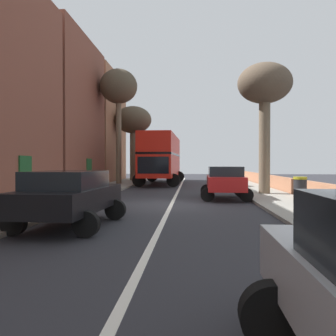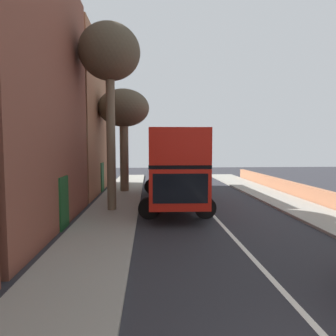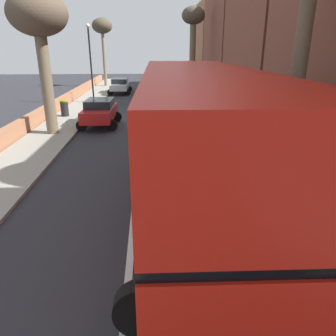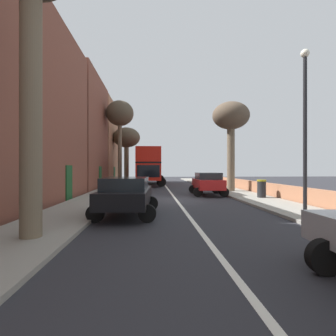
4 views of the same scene
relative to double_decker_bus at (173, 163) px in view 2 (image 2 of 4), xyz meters
name	(u,v)px [view 2 (image 2 of 4)]	position (x,y,z in m)	size (l,w,h in m)	color
double_decker_bus	(173,163)	(0.00, 0.00, 0.00)	(3.73, 10.52, 4.06)	red
street_tree_left_0	(110,57)	(-3.24, -1.91, 5.30)	(2.98, 2.98, 9.12)	brown
street_tree_left_4	(124,111)	(-3.12, 4.20, 3.44)	(3.57, 3.57, 7.16)	brown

